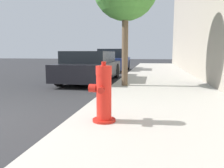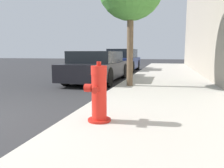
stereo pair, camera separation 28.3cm
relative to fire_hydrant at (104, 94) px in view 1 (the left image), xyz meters
name	(u,v)px [view 1 (the left image)]	position (x,y,z in m)	size (l,w,h in m)	color
sidewalk_slab	(171,136)	(1.01, -0.30, -0.50)	(3.22, 40.00, 0.13)	#B7B2A8
fire_hydrant	(104,94)	(0.00, 0.00, 0.00)	(0.42, 0.43, 0.94)	red
parked_car_near	(91,67)	(-1.81, 5.52, 0.07)	(1.84, 4.47, 1.26)	black
parked_car_mid	(114,60)	(-1.85, 11.12, 0.14)	(1.80, 4.12, 1.45)	navy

